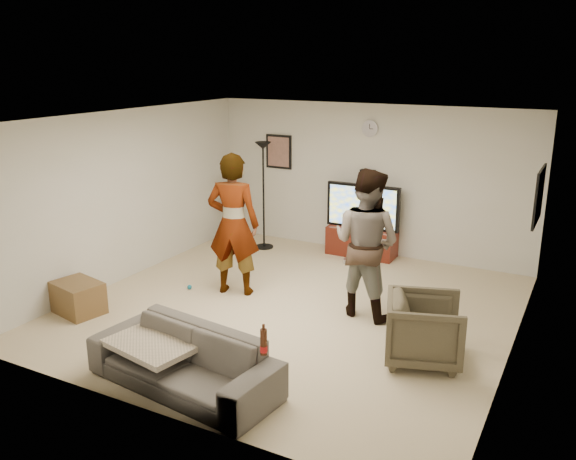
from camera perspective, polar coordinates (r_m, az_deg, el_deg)
The scene contains 24 objects.
floor at distance 7.99m, azimuth 0.42°, elevation -7.56°, with size 5.50×5.50×0.02m, color #C2B492.
ceiling at distance 7.34m, azimuth 0.46°, elevation 10.75°, with size 5.50×5.50×0.02m, color white.
wall_back at distance 10.02m, azimuth 7.74°, elevation 4.79°, with size 5.50×0.04×2.50m, color silver.
wall_front at distance 5.40m, azimuth -13.22°, elevation -5.52°, with size 5.50×0.04×2.50m, color silver.
wall_left at distance 9.13m, azimuth -15.08°, elevation 3.26°, with size 0.04×5.50×2.50m, color silver.
wall_right at distance 6.80m, azimuth 21.46°, elevation -1.69°, with size 0.04×5.50×2.50m, color silver.
wall_clock at distance 9.87m, azimuth 7.87°, elevation 9.61°, with size 0.26×0.26×0.04m, color silver.
wall_speaker at distance 9.94m, azimuth 7.65°, elevation 5.47°, with size 0.25×0.10×0.10m, color black.
picture_back at distance 10.64m, azimuth -0.90°, elevation 7.51°, with size 0.42×0.03×0.52m, color #835B53.
picture_right at distance 8.29m, azimuth 22.89°, elevation 3.02°, with size 0.03×0.78×0.62m, color #FCB478.
tv_stand at distance 10.05m, azimuth 7.07°, elevation -1.11°, with size 1.14×0.45×0.48m, color #48160D.
console_box at distance 9.73m, azimuth 6.70°, elevation -2.94°, with size 0.40×0.30×0.07m, color #B3B2C0.
tv at distance 9.89m, azimuth 7.20°, elevation 2.25°, with size 1.25×0.08×0.74m, color black.
tv_screen at distance 9.84m, azimuth 7.10°, elevation 2.20°, with size 1.15×0.01×0.65m, color yellow.
floor_lamp at distance 10.21m, azimuth -2.36°, elevation 3.26°, with size 0.32×0.32×1.85m, color black.
cat_tree at distance 10.48m, azimuth -5.32°, elevation 2.17°, with size 0.43×0.43×1.36m, color #C0B692.
person_left at distance 8.22m, azimuth -5.26°, elevation 0.53°, with size 0.73×0.48×1.99m, color gray.
person_right at distance 7.57m, azimuth 7.50°, elevation -1.26°, with size 0.93×0.72×1.91m, color navy.
sofa at distance 6.18m, azimuth -9.98°, elevation -12.18°, with size 2.03×0.79×0.59m, color #4E4A45.
throw_blanket at distance 6.34m, azimuth -12.62°, elevation -10.52°, with size 0.90×0.70×0.06m, color #BEAE94.
beer_bottle at distance 5.51m, azimuth -2.35°, elevation -10.67°, with size 0.06×0.06×0.25m, color #3A1A0C.
armchair at distance 6.70m, azimuth 12.93°, elevation -9.28°, with size 0.79×0.82×0.74m, color #474130.
side_table at distance 8.24m, azimuth -19.47°, elevation -6.12°, with size 0.63×0.47×0.42m, color brown.
toy_ball at distance 8.71m, azimuth -9.41°, elevation -5.41°, with size 0.07×0.07×0.07m, color #177090.
Camera 1 is at (3.37, -6.49, 3.21)m, focal length 37.10 mm.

